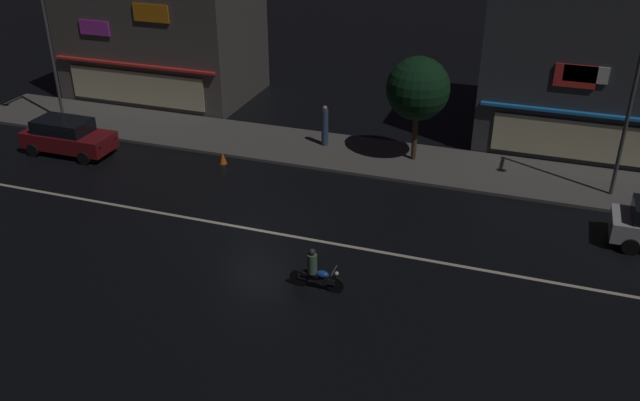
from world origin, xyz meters
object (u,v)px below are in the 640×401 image
at_px(streetlamp_west, 45,34).
at_px(streetlamp_mid, 634,90).
at_px(motorcycle_lead, 315,272).
at_px(parked_car_trailing, 67,136).
at_px(traffic_cone, 223,158).
at_px(pedestrian_on_sidewalk, 325,127).

xyz_separation_m(streetlamp_west, streetlamp_mid, (27.15, 0.23, 0.01)).
bearing_deg(motorcycle_lead, streetlamp_west, -33.15).
bearing_deg(parked_car_trailing, traffic_cone, 9.67).
relative_size(pedestrian_on_sidewalk, parked_car_trailing, 0.46).
distance_m(parked_car_trailing, traffic_cone, 7.60).
bearing_deg(parked_car_trailing, streetlamp_mid, 7.72).
bearing_deg(streetlamp_mid, parked_car_trailing, -172.28).
xyz_separation_m(pedestrian_on_sidewalk, motorcycle_lead, (3.46, -11.34, -0.45)).
relative_size(streetlamp_mid, traffic_cone, 14.37).
relative_size(pedestrian_on_sidewalk, traffic_cone, 3.63).
height_order(streetlamp_mid, pedestrian_on_sidewalk, streetlamp_mid).
relative_size(streetlamp_west, parked_car_trailing, 1.84).
distance_m(streetlamp_mid, motorcycle_lead, 14.46).
bearing_deg(traffic_cone, motorcycle_lead, -47.69).
xyz_separation_m(motorcycle_lead, traffic_cone, (-7.32, 8.04, -0.36)).
xyz_separation_m(parked_car_trailing, traffic_cone, (7.47, 1.27, -0.59)).
height_order(streetlamp_west, motorcycle_lead, streetlamp_west).
height_order(streetlamp_mid, motorcycle_lead, streetlamp_mid).
relative_size(streetlamp_west, traffic_cone, 14.35).
bearing_deg(streetlamp_mid, traffic_cone, -173.15).
xyz_separation_m(pedestrian_on_sidewalk, traffic_cone, (-3.86, -3.30, -0.81)).
xyz_separation_m(streetlamp_mid, traffic_cone, (-16.85, -2.03, -4.47)).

